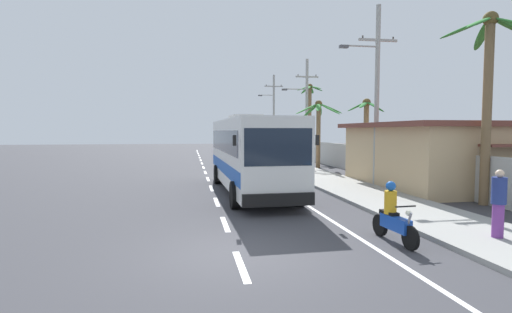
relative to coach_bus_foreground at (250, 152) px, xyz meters
The scene contains 17 objects.
ground_plane 9.51m from the coach_bus_foreground, 100.84° to the right, with size 160.00×160.00×0.00m, color #3A3A3F.
sidewalk_kerb 5.45m from the coach_bus_foreground, ahead, with size 3.20×90.00×0.14m, color #999993.
lane_markings 5.99m from the coach_bus_foreground, 86.14° to the left, with size 3.61×71.00×0.01m.
boundary_wall 10.14m from the coach_bus_foreground, 28.77° to the left, with size 0.24×60.00×1.92m, color #B2B2AD.
coach_bus_foreground is the anchor object (origin of this frame).
motorcycle_beside_bus 9.58m from the coach_bus_foreground, 76.54° to the left, with size 0.56×1.96×1.66m.
motorcycle_trailing 9.26m from the coach_bus_foreground, 74.68° to the right, with size 0.56×1.96×1.59m.
pedestrian_near_kerb 10.69m from the coach_bus_foreground, 61.58° to the right, with size 0.36×0.36×1.78m.
pedestrian_midwalk 10.72m from the coach_bus_foreground, 57.49° to the left, with size 0.36×0.36×1.72m.
utility_pole_mid 7.31m from the coach_bus_foreground, ahead, with size 3.09×0.24×9.30m.
utility_pole_far 15.61m from the coach_bus_foreground, 63.13° to the left, with size 3.15×0.24×8.96m.
utility_pole_distant 27.84m from the coach_bus_foreground, 75.43° to the left, with size 2.96×0.24×9.49m.
palm_nearest 13.31m from the coach_bus_foreground, 57.00° to the left, with size 3.99×3.83×5.31m.
palm_second 10.26m from the coach_bus_foreground, 28.79° to the right, with size 3.42×3.19×7.48m.
palm_third 21.54m from the coach_bus_foreground, 64.85° to the left, with size 2.74×2.53×7.61m.
palm_fourth 11.47m from the coach_bus_foreground, 36.66° to the left, with size 2.47×2.65×5.13m.
roadside_building 13.92m from the coach_bus_foreground, ahead, with size 15.46×9.38×3.34m.
Camera 1 is at (-1.06, -8.95, 2.91)m, focal length 27.16 mm.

